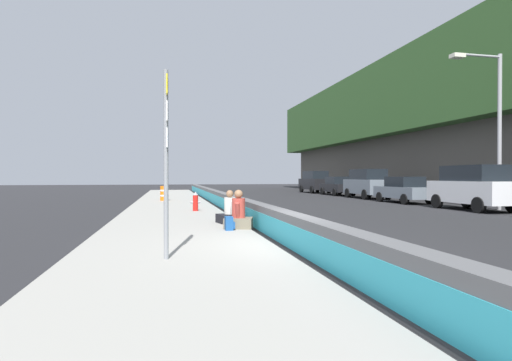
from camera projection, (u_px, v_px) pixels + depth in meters
name	position (u px, v px, depth m)	size (l,w,h in m)	color
ground_plane	(294.00, 250.00, 9.45)	(160.00, 160.00, 0.00)	#232326
sidewalk_strip	(178.00, 252.00, 8.89)	(80.00, 4.40, 0.14)	gray
jersey_barrier	(294.00, 232.00, 9.44)	(76.00, 0.45, 0.85)	#545456
route_sign_post	(166.00, 149.00, 7.74)	(0.44, 0.09, 3.60)	gray
fire_hydrant	(195.00, 201.00, 18.67)	(0.26, 0.46, 0.88)	red
seated_person_foreground	(239.00, 216.00, 12.45)	(0.92, 1.01, 1.17)	#706651
seated_person_middle	(230.00, 213.00, 13.86)	(0.84, 0.93, 1.11)	black
backpack	(229.00, 223.00, 11.97)	(0.32, 0.28, 0.40)	navy
construction_barrel	(164.00, 193.00, 26.60)	(0.54, 0.54, 0.95)	orange
street_lamp	(492.00, 115.00, 20.76)	(0.44, 2.91, 7.97)	#9E9EA3
parked_car_third	(473.00, 187.00, 20.65)	(4.83, 2.12, 2.28)	silver
parked_car_fourth	(404.00, 190.00, 26.37)	(4.53, 2.01, 1.71)	slate
parked_car_midline	(367.00, 183.00, 31.69)	(4.84, 2.14, 2.28)	slate
parked_car_far	(337.00, 186.00, 37.17)	(4.51, 1.96, 1.71)	black
parked_car_farther	(315.00, 182.00, 42.71)	(4.84, 2.15, 2.28)	black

